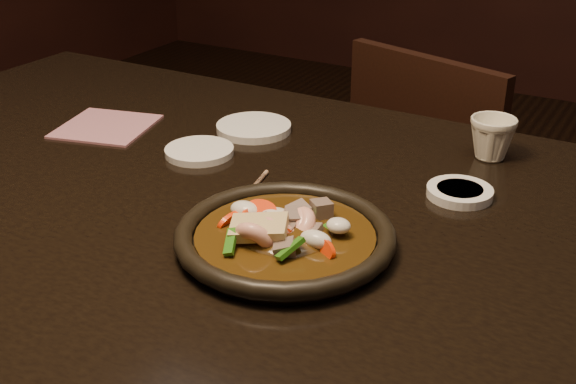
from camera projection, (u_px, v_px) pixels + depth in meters
The scene contains 10 objects.
table at pixel (250, 251), 1.03m from camera, with size 1.60×0.90×0.75m.
chair at pixel (444, 210), 1.63m from camera, with size 0.49×0.49×0.82m.
plate at pixel (285, 237), 0.88m from camera, with size 0.27×0.27×0.03m.
stirfry at pixel (282, 232), 0.88m from camera, with size 0.17×0.17×0.06m.
soy_dish at pixel (460, 192), 1.01m from camera, with size 0.09×0.09×0.01m, color white.
saucer_left at pixel (199, 151), 1.14m from camera, with size 0.11×0.11×0.01m, color white.
saucer_right at pixel (254, 128), 1.23m from camera, with size 0.13×0.13×0.01m, color white.
tea_cup at pixel (492, 137), 1.12m from camera, with size 0.07×0.07×0.07m, color white.
chopsticks at pixel (238, 205), 0.98m from camera, with size 0.05×0.22×0.01m.
napkin at pixel (106, 126), 1.25m from camera, with size 0.15×0.15×0.00m, color #AC6A75.
Camera 1 is at (0.49, -0.74, 1.20)m, focal length 45.00 mm.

